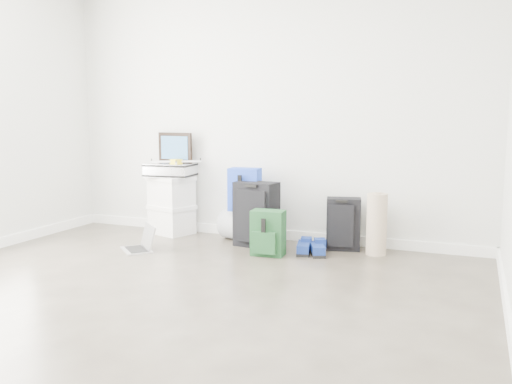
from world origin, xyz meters
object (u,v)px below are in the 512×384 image
at_px(boxes_stack, 172,205).
at_px(carry_on, 343,224).
at_px(large_suitcase, 256,214).
at_px(duffel_bag, 246,226).
at_px(briefcase, 171,170).
at_px(laptop, 141,244).

bearing_deg(boxes_stack, carry_on, 18.32).
xyz_separation_m(boxes_stack, carry_on, (1.90, -0.02, -0.07)).
distance_m(large_suitcase, carry_on, 0.85).
bearing_deg(large_suitcase, duffel_bag, 145.86).
distance_m(boxes_stack, duffel_bag, 0.90).
relative_size(briefcase, large_suitcase, 0.77).
relative_size(briefcase, duffel_bag, 0.94).
bearing_deg(laptop, large_suitcase, 73.29).
xyz_separation_m(large_suitcase, laptop, (-0.95, -0.57, -0.26)).
relative_size(carry_on, laptop, 1.20).
bearing_deg(large_suitcase, carry_on, 19.87).
relative_size(duffel_bag, laptop, 1.24).
bearing_deg(boxes_stack, laptop, -62.34).
bearing_deg(boxes_stack, briefcase, -44.53).
bearing_deg(carry_on, large_suitcase, 178.75).
distance_m(briefcase, laptop, 1.01).
relative_size(briefcase, laptop, 1.16).
relative_size(boxes_stack, carry_on, 1.26).
xyz_separation_m(boxes_stack, laptop, (0.12, -0.77, -0.26)).
height_order(boxes_stack, duffel_bag, boxes_stack).
bearing_deg(briefcase, boxes_stack, 111.47).
height_order(duffel_bag, large_suitcase, large_suitcase).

